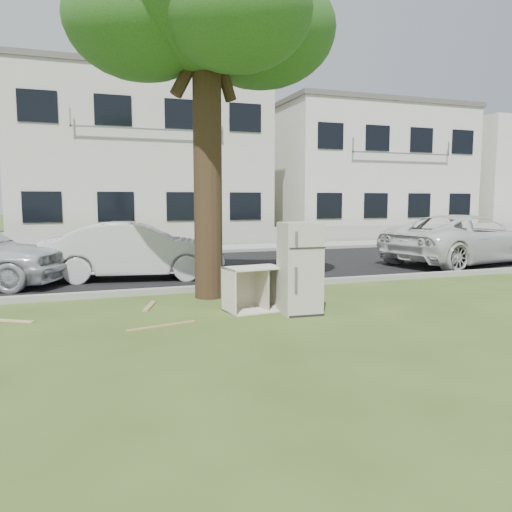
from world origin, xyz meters
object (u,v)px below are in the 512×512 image
object	(u,v)px
cabinet	(254,289)
car_center	(136,251)
fridge	(300,268)
car_right	(465,239)

from	to	relation	value
cabinet	car_center	bearing A→B (deg)	103.39
cabinet	fridge	bearing A→B (deg)	-40.03
car_center	fridge	bearing A→B (deg)	-145.30
fridge	car_center	world-z (taller)	fridge
fridge	car_center	xyz separation A→B (m)	(-2.20, 4.60, -0.08)
fridge	car_center	size ratio (longest dim) A/B	0.37
cabinet	car_center	world-z (taller)	car_center
fridge	car_right	bearing A→B (deg)	34.00
car_center	car_right	size ratio (longest dim) A/B	0.79
cabinet	car_right	distance (m)	8.79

